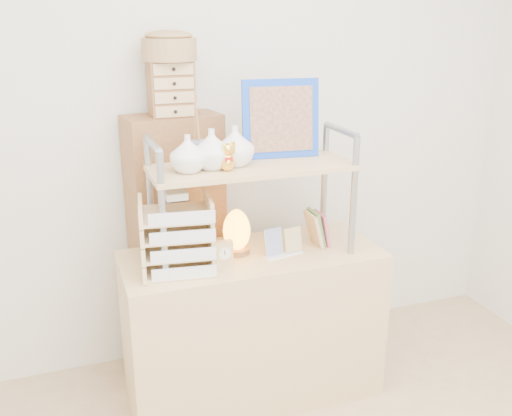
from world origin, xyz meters
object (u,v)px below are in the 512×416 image
(desk, at_px, (252,325))
(salt_lamp, at_px, (237,231))
(cabinet, at_px, (178,247))
(letter_tray, at_px, (177,239))

(desk, xyz_separation_m, salt_lamp, (-0.07, 0.03, 0.48))
(cabinet, bearing_deg, desk, -61.14)
(letter_tray, bearing_deg, desk, 8.99)
(desk, distance_m, salt_lamp, 0.49)
(cabinet, xyz_separation_m, salt_lamp, (0.21, -0.34, 0.18))
(desk, bearing_deg, cabinet, 126.67)
(cabinet, distance_m, letter_tray, 0.49)
(desk, height_order, cabinet, cabinet)
(cabinet, relative_size, letter_tray, 3.80)
(desk, distance_m, letter_tray, 0.63)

